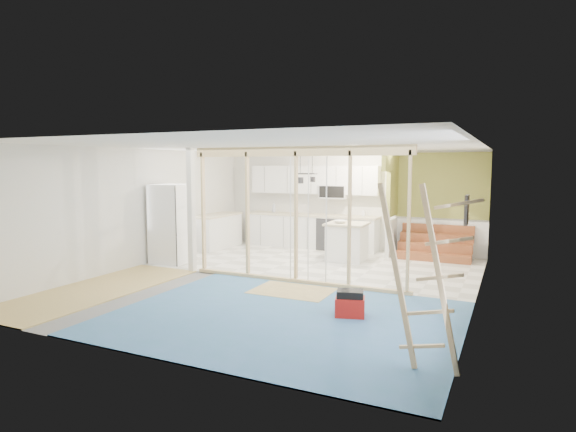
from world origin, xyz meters
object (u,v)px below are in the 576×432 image
at_px(fridge, 172,224).
at_px(island, 347,242).
at_px(toolbox, 350,304).
at_px(ladder, 424,278).

xyz_separation_m(fridge, island, (3.55, 1.94, -0.46)).
bearing_deg(island, toolbox, -73.41).
bearing_deg(ladder, fridge, 152.70).
distance_m(fridge, island, 4.07).
xyz_separation_m(fridge, toolbox, (4.92, -2.06, -0.71)).
distance_m(fridge, toolbox, 5.38).
bearing_deg(ladder, toolbox, 133.52).
bearing_deg(toolbox, ladder, -64.31).
xyz_separation_m(island, ladder, (2.65, -5.46, 0.60)).
distance_m(toolbox, ladder, 2.13).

